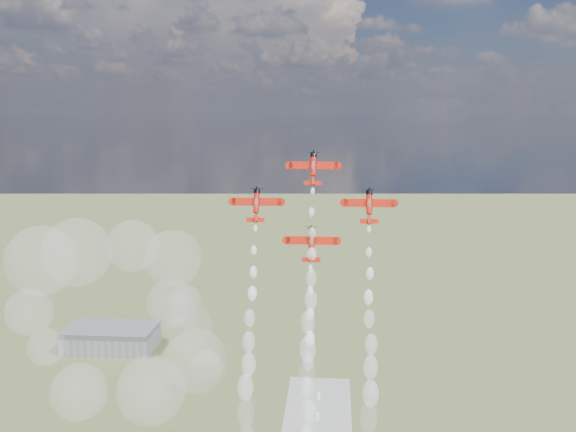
% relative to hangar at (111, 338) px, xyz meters
% --- Properties ---
extents(hangar, '(50.00, 28.00, 13.00)m').
position_rel_hangar_xyz_m(hangar, '(0.00, 0.00, 0.00)').
color(hangar, gray).
rests_on(hangar, ground).
extents(plane_lead, '(12.21, 6.06, 8.12)m').
position_rel_hangar_xyz_m(plane_lead, '(120.68, -170.49, 113.97)').
color(plane_lead, red).
rests_on(plane_lead, ground).
extents(plane_left, '(12.21, 6.06, 8.12)m').
position_rel_hangar_xyz_m(plane_left, '(106.83, -174.70, 105.24)').
color(plane_left, red).
rests_on(plane_left, ground).
extents(plane_right, '(12.21, 6.06, 8.12)m').
position_rel_hangar_xyz_m(plane_right, '(134.53, -174.70, 105.24)').
color(plane_right, red).
rests_on(plane_right, ground).
extents(plane_slot, '(12.21, 6.06, 8.12)m').
position_rel_hangar_xyz_m(plane_slot, '(120.68, -178.91, 96.50)').
color(plane_slot, red).
rests_on(plane_slot, ground).
extents(smoke_trail_lead, '(6.01, 28.93, 56.52)m').
position_rel_hangar_xyz_m(smoke_trail_lead, '(120.49, -193.57, 66.10)').
color(smoke_trail_lead, white).
rests_on(smoke_trail_lead, plane_lead).
extents(smoke_trail_left, '(5.53, 28.87, 56.69)m').
position_rel_hangar_xyz_m(smoke_trail_left, '(106.76, -197.67, 57.48)').
color(smoke_trail_left, white).
rests_on(smoke_trail_left, plane_left).
extents(drifted_smoke_cloud, '(64.96, 36.67, 57.74)m').
position_rel_hangar_xyz_m(drifted_smoke_cloud, '(63.98, -153.01, 69.16)').
color(drifted_smoke_cloud, white).
rests_on(drifted_smoke_cloud, ground).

